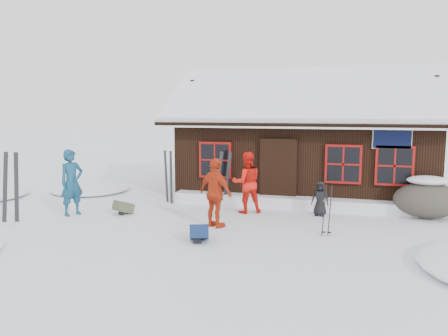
{
  "coord_description": "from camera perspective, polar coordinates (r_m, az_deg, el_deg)",
  "views": [
    {
      "loc": [
        2.89,
        -10.63,
        2.93
      ],
      "look_at": [
        -0.41,
        1.03,
        1.3
      ],
      "focal_mm": 35.0,
      "sensor_mm": 36.0,
      "label": 1
    }
  ],
  "objects": [
    {
      "name": "ground",
      "position": [
        11.4,
        0.58,
        -7.24
      ],
      "size": [
        120.0,
        120.0,
        0.0
      ],
      "primitive_type": "plane",
      "color": "white",
      "rests_on": "ground"
    },
    {
      "name": "mountain_hut",
      "position": [
        15.73,
        10.7,
        2.59
      ],
      "size": [
        8.9,
        6.09,
        4.42
      ],
      "color": "black",
      "rests_on": "ground"
    },
    {
      "name": "snow_drift",
      "position": [
        13.25,
        9.47,
        -4.45
      ],
      "size": [
        7.6,
        0.6,
        0.35
      ],
      "primitive_type": "cube",
      "color": "white",
      "rests_on": "ground"
    },
    {
      "name": "snow_mounds",
      "position": [
        12.89,
        9.93,
        -5.6
      ],
      "size": [
        20.6,
        13.2,
        0.48
      ],
      "color": "white",
      "rests_on": "ground"
    },
    {
      "name": "skier_teal",
      "position": [
        12.82,
        -19.26,
        -1.8
      ],
      "size": [
        0.69,
        0.8,
        1.84
      ],
      "primitive_type": "imported",
      "rotation": [
        0.0,
        0.0,
        1.12
      ],
      "color": "navy",
      "rests_on": "ground"
    },
    {
      "name": "skier_orange_left",
      "position": [
        12.41,
        2.98,
        -1.89
      ],
      "size": [
        1.05,
        0.97,
        1.75
      ],
      "primitive_type": "imported",
      "rotation": [
        0.0,
        0.0,
        3.6
      ],
      "color": "red",
      "rests_on": "ground"
    },
    {
      "name": "skier_orange_right",
      "position": [
        10.84,
        -1.1,
        -3.27
      ],
      "size": [
        1.11,
        0.85,
        1.75
      ],
      "primitive_type": "imported",
      "rotation": [
        0.0,
        0.0,
        2.66
      ],
      "color": "red",
      "rests_on": "ground"
    },
    {
      "name": "skier_crouched",
      "position": [
        12.38,
        12.44,
        -3.91
      ],
      "size": [
        0.5,
        0.35,
        0.97
      ],
      "primitive_type": "imported",
      "rotation": [
        0.0,
        0.0,
        -0.09
      ],
      "color": "black",
      "rests_on": "ground"
    },
    {
      "name": "boulder",
      "position": [
        13.1,
        25.01,
        -3.67
      ],
      "size": [
        1.75,
        1.31,
        1.03
      ],
      "color": "#4D473E",
      "rests_on": "ground"
    },
    {
      "name": "ski_pair_left",
      "position": [
        12.65,
        -26.09,
        -2.37
      ],
      "size": [
        0.55,
        0.17,
        1.9
      ],
      "rotation": [
        0.0,
        0.0,
        0.17
      ],
      "color": "black",
      "rests_on": "ground"
    },
    {
      "name": "ski_pair_mid",
      "position": [
        13.85,
        -7.24,
        -1.24
      ],
      "size": [
        0.38,
        0.26,
        1.71
      ],
      "rotation": [
        0.0,
        0.0,
        -0.58
      ],
      "color": "black",
      "rests_on": "ground"
    },
    {
      "name": "ski_pair_right",
      "position": [
        13.39,
        -0.16,
        -1.47
      ],
      "size": [
        0.58,
        0.18,
        1.71
      ],
      "rotation": [
        0.0,
        0.0,
        0.14
      ],
      "color": "black",
      "rests_on": "ground"
    },
    {
      "name": "ski_poles",
      "position": [
        10.46,
        13.3,
        -5.53
      ],
      "size": [
        0.22,
        0.11,
        1.24
      ],
      "color": "black",
      "rests_on": "ground"
    },
    {
      "name": "backpack_blue",
      "position": [
        9.87,
        -3.25,
        -8.73
      ],
      "size": [
        0.57,
        0.65,
        0.3
      ],
      "primitive_type": "cube",
      "rotation": [
        0.0,
        0.0,
        0.33
      ],
      "color": "#12264E",
      "rests_on": "ground"
    },
    {
      "name": "backpack_olive",
      "position": [
        12.68,
        -12.99,
        -5.28
      ],
      "size": [
        0.58,
        0.62,
        0.27
      ],
      "primitive_type": "cube",
      "rotation": [
        0.0,
        0.0,
        -0.56
      ],
      "color": "#4A4D37",
      "rests_on": "ground"
    }
  ]
}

